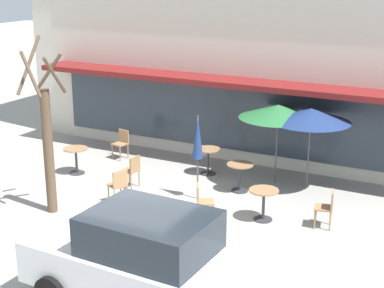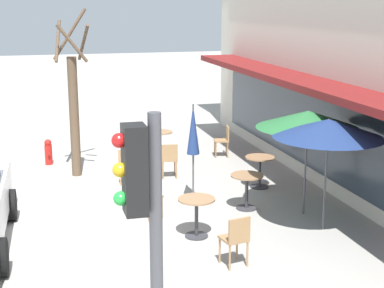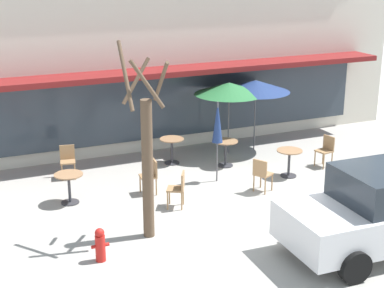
% 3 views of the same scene
% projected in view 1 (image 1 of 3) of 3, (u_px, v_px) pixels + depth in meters
% --- Properties ---
extents(ground_plane, '(80.00, 80.00, 0.00)m').
position_uv_depth(ground_plane, '(142.00, 243.00, 12.70)').
color(ground_plane, '#9E9B93').
extents(building_facade, '(16.13, 9.10, 7.97)m').
position_uv_depth(building_facade, '(295.00, 19.00, 20.01)').
color(building_facade, beige).
rests_on(building_facade, ground).
extents(cafe_table_near_wall, '(0.70, 0.70, 0.76)m').
position_uv_depth(cafe_table_near_wall, '(240.00, 173.00, 15.45)').
color(cafe_table_near_wall, '#333338').
rests_on(cafe_table_near_wall, ground).
extents(cafe_table_streetside, '(0.70, 0.70, 0.76)m').
position_uv_depth(cafe_table_streetside, '(76.00, 156.00, 16.78)').
color(cafe_table_streetside, '#333338').
rests_on(cafe_table_streetside, ground).
extents(cafe_table_by_tree, '(0.70, 0.70, 0.76)m').
position_uv_depth(cafe_table_by_tree, '(208.00, 157.00, 16.74)').
color(cafe_table_by_tree, '#333338').
rests_on(cafe_table_by_tree, ground).
extents(cafe_table_mid_patio, '(0.70, 0.70, 0.76)m').
position_uv_depth(cafe_table_mid_patio, '(264.00, 200.00, 13.68)').
color(cafe_table_mid_patio, '#333338').
rests_on(cafe_table_mid_patio, ground).
extents(patio_umbrella_green_folded, '(0.28, 0.28, 2.20)m').
position_uv_depth(patio_umbrella_green_folded, '(198.00, 138.00, 14.62)').
color(patio_umbrella_green_folded, '#4C4C51').
rests_on(patio_umbrella_green_folded, ground).
extents(patio_umbrella_cream_folded, '(2.10, 2.10, 2.20)m').
position_uv_depth(patio_umbrella_cream_folded, '(278.00, 111.00, 15.63)').
color(patio_umbrella_cream_folded, '#4C4C51').
rests_on(patio_umbrella_cream_folded, ground).
extents(patio_umbrella_corner_open, '(2.10, 2.10, 2.20)m').
position_uv_depth(patio_umbrella_corner_open, '(311.00, 115.00, 15.22)').
color(patio_umbrella_corner_open, '#4C4C51').
rests_on(patio_umbrella_corner_open, ground).
extents(cafe_chair_0, '(0.44, 0.44, 0.89)m').
position_uv_depth(cafe_chair_0, '(132.00, 169.00, 15.70)').
color(cafe_chair_0, '#9E754C').
rests_on(cafe_chair_0, ground).
extents(cafe_chair_1, '(0.47, 0.47, 0.89)m').
position_uv_depth(cafe_chair_1, '(327.00, 206.00, 13.30)').
color(cafe_chair_1, '#9E754C').
rests_on(cafe_chair_1, ground).
extents(cafe_chair_2, '(0.54, 0.54, 0.89)m').
position_uv_depth(cafe_chair_2, '(202.00, 200.00, 13.65)').
color(cafe_chair_2, '#9E754C').
rests_on(cafe_chair_2, ground).
extents(cafe_chair_3, '(0.54, 0.54, 0.89)m').
position_uv_depth(cafe_chair_3, '(119.00, 184.00, 14.64)').
color(cafe_chair_3, '#9E754C').
rests_on(cafe_chair_3, ground).
extents(cafe_chair_4, '(0.47, 0.47, 0.89)m').
position_uv_depth(cafe_chair_4, '(122.00, 142.00, 18.14)').
color(cafe_chair_4, '#9E754C').
rests_on(cafe_chair_4, ground).
extents(parked_sedan, '(4.26, 2.13, 1.76)m').
position_uv_depth(parked_sedan, '(145.00, 260.00, 10.11)').
color(parked_sedan, silver).
rests_on(parked_sedan, ground).
extents(street_tree, '(0.85, 0.89, 4.20)m').
position_uv_depth(street_tree, '(47.00, 140.00, 13.81)').
color(street_tree, brown).
rests_on(street_tree, ground).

